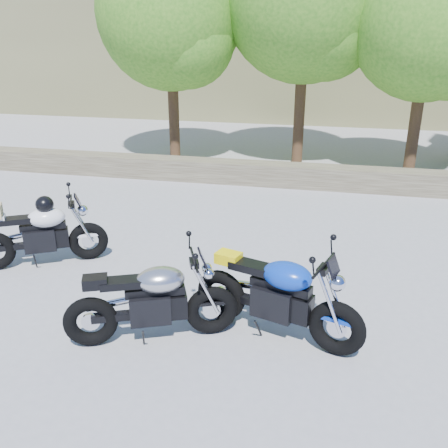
% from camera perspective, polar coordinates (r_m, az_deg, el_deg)
% --- Properties ---
extents(ground, '(90.00, 90.00, 0.00)m').
position_cam_1_polar(ground, '(6.86, -3.43, -8.76)').
color(ground, gray).
rests_on(ground, ground).
extents(stone_wall, '(22.00, 0.55, 0.50)m').
position_cam_1_polar(stone_wall, '(11.75, 3.66, 5.82)').
color(stone_wall, brown).
rests_on(stone_wall, ground).
extents(tree_decid_left, '(3.67, 3.67, 5.62)m').
position_cam_1_polar(tree_decid_left, '(13.43, -5.79, 22.39)').
color(tree_decid_left, '#382314').
rests_on(tree_decid_left, ground).
extents(tree_decid_right, '(3.54, 3.54, 5.41)m').
position_cam_1_polar(tree_decid_right, '(12.78, 22.94, 20.33)').
color(tree_decid_right, '#382314').
rests_on(tree_decid_right, ground).
extents(silver_bike, '(1.94, 0.95, 1.02)m').
position_cam_1_polar(silver_bike, '(5.91, -8.15, -8.82)').
color(silver_bike, black).
rests_on(silver_bike, ground).
extents(white_bike, '(1.83, 1.07, 1.10)m').
position_cam_1_polar(white_bike, '(8.12, -20.31, -0.86)').
color(white_bike, black).
rests_on(white_bike, ground).
extents(blue_bike, '(2.11, 0.90, 1.09)m').
position_cam_1_polar(blue_bike, '(5.93, 6.13, -8.24)').
color(blue_bike, black).
rests_on(blue_bike, ground).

